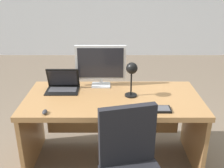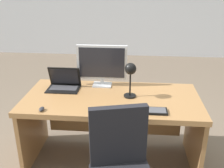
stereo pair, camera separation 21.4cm
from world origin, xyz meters
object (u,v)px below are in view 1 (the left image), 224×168
at_px(mouse, 44,112).
at_px(desk_lamp, 131,73).
at_px(monitor, 100,64).
at_px(keyboard, 152,109).
at_px(desk, 112,112).
at_px(laptop, 62,83).

relative_size(mouse, desk_lamp, 0.21).
distance_m(monitor, keyboard, 0.78).
bearing_deg(desk_lamp, monitor, 136.67).
xyz_separation_m(desk, mouse, (-0.59, -0.38, 0.20)).
relative_size(laptop, desk_lamp, 0.95).
bearing_deg(monitor, laptop, -165.54).
height_order(monitor, laptop, monitor).
height_order(keyboard, desk_lamp, desk_lamp).
distance_m(desk, monitor, 0.51).
bearing_deg(keyboard, mouse, -176.22).
bearing_deg(laptop, desk, -15.63).
xyz_separation_m(monitor, mouse, (-0.46, -0.63, -0.23)).
height_order(desk, keyboard, keyboard).
bearing_deg(laptop, desk_lamp, -15.01).
distance_m(mouse, desk_lamp, 0.87).
xyz_separation_m(desk, monitor, (-0.13, 0.25, 0.43)).
distance_m(laptop, mouse, 0.53).
distance_m(monitor, mouse, 0.81).
xyz_separation_m(laptop, keyboard, (0.87, -0.47, -0.06)).
distance_m(desk, mouse, 0.73).
xyz_separation_m(keyboard, mouse, (-0.93, -0.06, 0.01)).
relative_size(desk, monitor, 3.25).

